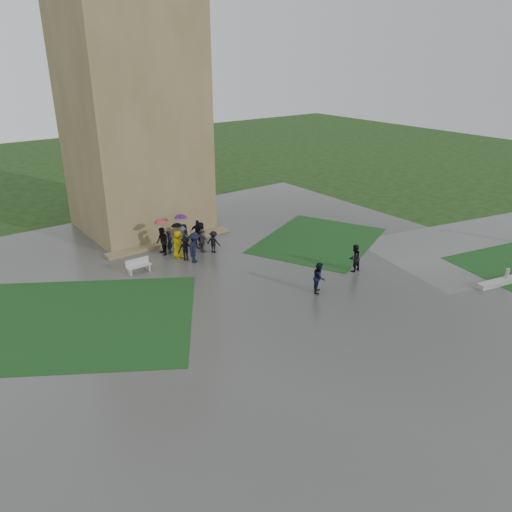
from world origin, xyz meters
TOP-DOWN VIEW (x-y plane):
  - ground at (0.00, 0.00)m, footprint 120.00×120.00m
  - plaza at (0.00, 2.00)m, footprint 34.00×34.00m
  - lawn_inset_left at (-8.50, 4.00)m, footprint 14.10×13.46m
  - lawn_inset_right at (8.50, 5.00)m, footprint 11.12×10.15m
  - tower at (0.00, 15.00)m, footprint 8.00×8.00m
  - tower_plinth at (0.00, 10.60)m, footprint 9.00×0.80m
  - bench at (-3.74, 7.49)m, footprint 1.45×0.46m
  - visitor_cluster at (0.30, 8.49)m, footprint 3.84×3.94m
  - pedestrian_mid at (3.03, -0.76)m, footprint 0.93×0.91m
  - pedestrian_near at (6.61, 0.01)m, footprint 0.82×0.49m

SIDE VIEW (x-z plane):
  - ground at x=0.00m, z-range 0.00..0.00m
  - plaza at x=0.00m, z-range 0.00..0.02m
  - lawn_inset_left at x=-8.50m, z-range 0.02..0.03m
  - lawn_inset_right at x=8.50m, z-range 0.02..0.03m
  - tower_plinth at x=0.00m, z-range 0.02..0.24m
  - bench at x=-3.74m, z-range 0.03..0.88m
  - pedestrian_near at x=6.61m, z-range 0.02..1.68m
  - pedestrian_mid at x=3.03m, z-range 0.02..1.72m
  - visitor_cluster at x=0.30m, z-range -0.18..2.38m
  - tower at x=0.00m, z-range 0.00..18.00m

